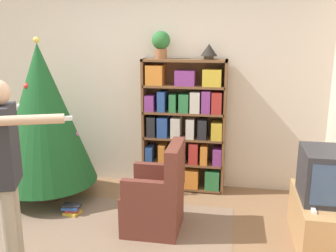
% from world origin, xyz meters
% --- Properties ---
extents(wall_back, '(8.00, 0.10, 2.60)m').
position_xyz_m(wall_back, '(0.00, 1.95, 1.30)').
color(wall_back, beige).
rests_on(wall_back, ground_plane).
extents(area_rug, '(2.56, 2.17, 0.01)m').
position_xyz_m(area_rug, '(-0.14, 0.17, 0.00)').
color(area_rug, '#7F6651').
rests_on(area_rug, ground_plane).
extents(bookshelf, '(1.03, 0.28, 1.66)m').
position_xyz_m(bookshelf, '(0.49, 1.74, 0.82)').
color(bookshelf, brown).
rests_on(bookshelf, ground_plane).
extents(tv_stand, '(0.47, 0.93, 0.47)m').
position_xyz_m(tv_stand, '(1.95, 0.67, 0.23)').
color(tv_stand, tan).
rests_on(tv_stand, ground_plane).
extents(television, '(0.44, 0.53, 0.47)m').
position_xyz_m(television, '(1.95, 0.66, 0.70)').
color(television, '#28282D').
rests_on(television, tv_stand).
extents(game_remote, '(0.04, 0.12, 0.02)m').
position_xyz_m(game_remote, '(1.81, 0.39, 0.48)').
color(game_remote, white).
rests_on(game_remote, tv_stand).
extents(christmas_tree, '(1.19, 1.19, 1.93)m').
position_xyz_m(christmas_tree, '(-1.11, 1.18, 1.04)').
color(christmas_tree, '#4C3323').
rests_on(christmas_tree, ground_plane).
extents(armchair, '(0.57, 0.56, 0.92)m').
position_xyz_m(armchair, '(0.36, 0.66, 0.32)').
color(armchair, brown).
rests_on(armchair, ground_plane).
extents(standing_person, '(0.72, 0.44, 1.64)m').
position_xyz_m(standing_person, '(-0.60, -0.32, 0.97)').
color(standing_person, '#9E937F').
rests_on(standing_person, ground_plane).
extents(potted_plant, '(0.22, 0.22, 0.33)m').
position_xyz_m(potted_plant, '(0.20, 1.74, 1.85)').
color(potted_plant, '#935B38').
rests_on(potted_plant, bookshelf).
extents(table_lamp, '(0.20, 0.20, 0.18)m').
position_xyz_m(table_lamp, '(0.77, 1.74, 1.76)').
color(table_lamp, '#473828').
rests_on(table_lamp, bookshelf).
extents(book_pile_near_tree, '(0.21, 0.18, 0.11)m').
position_xyz_m(book_pile_near_tree, '(-0.64, 0.80, 0.06)').
color(book_pile_near_tree, gold).
rests_on(book_pile_near_tree, ground_plane).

